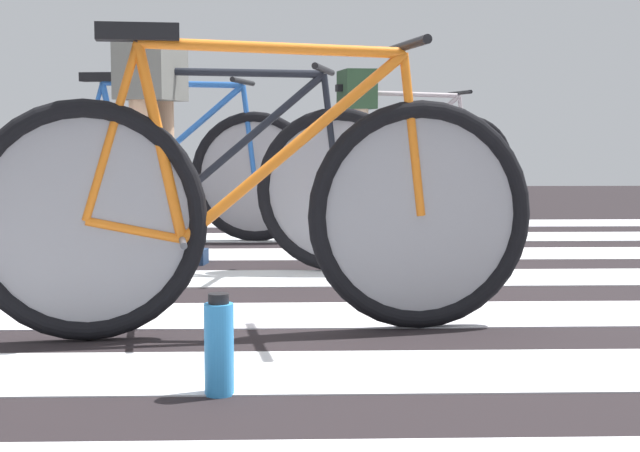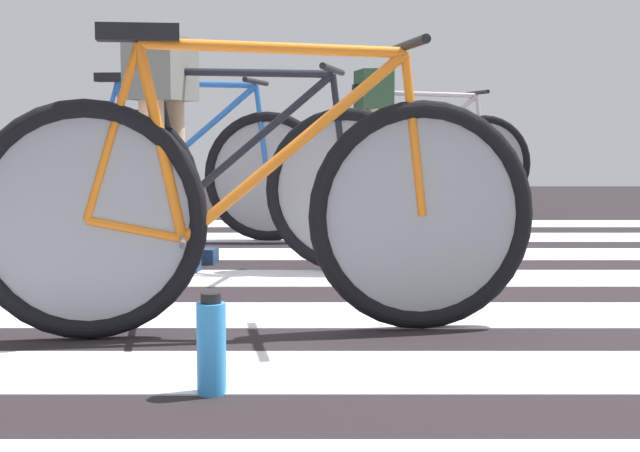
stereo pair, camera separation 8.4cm
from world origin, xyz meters
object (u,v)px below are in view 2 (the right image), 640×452
at_px(bicycle_1_of_4, 253,209).
at_px(bicycle_3_of_4, 174,171).
at_px(bicycle_4_of_4, 412,161).
at_px(water_bottle, 208,346).
at_px(bicycle_2_of_4, 228,183).
at_px(cyclist_2_of_4, 159,119).
at_px(cyclist_4_of_4, 370,121).

height_order(bicycle_1_of_4, bicycle_3_of_4, same).
distance_m(bicycle_1_of_4, bicycle_4_of_4, 4.22).
height_order(bicycle_1_of_4, water_bottle, bicycle_1_of_4).
relative_size(bicycle_1_of_4, bicycle_2_of_4, 1.00).
bearing_deg(bicycle_3_of_4, water_bottle, -70.85).
height_order(bicycle_4_of_4, water_bottle, bicycle_4_of_4).
distance_m(cyclist_2_of_4, water_bottle, 2.19).
bearing_deg(cyclist_2_of_4, bicycle_1_of_4, -60.23).
height_order(bicycle_1_of_4, cyclist_4_of_4, cyclist_4_of_4).
bearing_deg(cyclist_2_of_4, water_bottle, -68.06).
height_order(bicycle_4_of_4, cyclist_4_of_4, cyclist_4_of_4).
bearing_deg(water_bottle, cyclist_2_of_4, 101.97).
bearing_deg(cyclist_2_of_4, bicycle_2_of_4, 0.00).
bearing_deg(bicycle_2_of_4, water_bottle, -76.22).
relative_size(bicycle_1_of_4, bicycle_3_of_4, 1.00).
height_order(bicycle_2_of_4, cyclist_2_of_4, cyclist_2_of_4).
relative_size(bicycle_3_of_4, bicycle_4_of_4, 1.00).
bearing_deg(bicycle_4_of_4, bicycle_3_of_4, -140.27).
bearing_deg(bicycle_4_of_4, cyclist_4_of_4, -180.00).
xyz_separation_m(bicycle_2_of_4, cyclist_2_of_4, (-0.31, 0.05, 0.28)).
xyz_separation_m(bicycle_1_of_4, bicycle_2_of_4, (-0.20, 1.36, 0.00)).
height_order(bicycle_3_of_4, bicycle_4_of_4, same).
bearing_deg(bicycle_3_of_4, bicycle_4_of_4, 57.04).
relative_size(bicycle_2_of_4, bicycle_4_of_4, 1.00).
height_order(bicycle_1_of_4, cyclist_2_of_4, cyclist_2_of_4).
relative_size(bicycle_1_of_4, water_bottle, 7.09).
distance_m(bicycle_2_of_4, cyclist_4_of_4, 2.85).
xyz_separation_m(bicycle_1_of_4, cyclist_2_of_4, (-0.51, 1.41, 0.28)).
bearing_deg(bicycle_3_of_4, bicycle_1_of_4, -66.85).
xyz_separation_m(bicycle_1_of_4, bicycle_3_of_4, (-0.61, 2.49, 0.00)).
bearing_deg(cyclist_4_of_4, bicycle_4_of_4, 0.00).
bearing_deg(bicycle_4_of_4, bicycle_1_of_4, -110.02).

